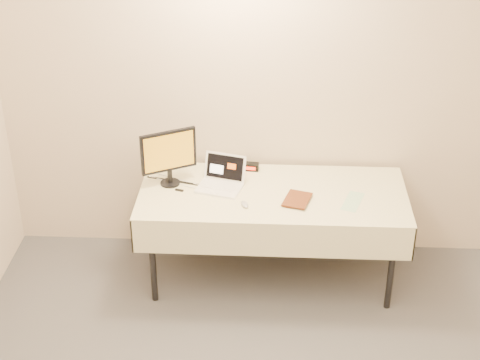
{
  "coord_description": "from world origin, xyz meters",
  "views": [
    {
      "loc": [
        -0.01,
        -2.35,
        3.33
      ],
      "look_at": [
        -0.23,
        1.99,
        0.86
      ],
      "focal_mm": 55.0,
      "sensor_mm": 36.0,
      "label": 1
    }
  ],
  "objects_px": {
    "table": "(273,200)",
    "book": "(286,185)",
    "monitor": "(169,154)",
    "laptop": "(222,179)"
  },
  "relations": [
    {
      "from": "table",
      "to": "book",
      "type": "xyz_separation_m",
      "value": [
        0.09,
        -0.09,
        0.17
      ]
    },
    {
      "from": "laptop",
      "to": "book",
      "type": "height_order",
      "value": "book"
    },
    {
      "from": "table",
      "to": "laptop",
      "type": "height_order",
      "value": "laptop"
    },
    {
      "from": "table",
      "to": "laptop",
      "type": "relative_size",
      "value": 5.16
    },
    {
      "from": "table",
      "to": "laptop",
      "type": "xyz_separation_m",
      "value": [
        -0.36,
        0.07,
        0.11
      ]
    },
    {
      "from": "table",
      "to": "book",
      "type": "distance_m",
      "value": 0.21
    },
    {
      "from": "laptop",
      "to": "monitor",
      "type": "xyz_separation_m",
      "value": [
        -0.37,
        0.01,
        0.19
      ]
    },
    {
      "from": "table",
      "to": "monitor",
      "type": "relative_size",
      "value": 4.53
    },
    {
      "from": "monitor",
      "to": "book",
      "type": "relative_size",
      "value": 1.85
    },
    {
      "from": "laptop",
      "to": "monitor",
      "type": "bearing_deg",
      "value": -166.25
    }
  ]
}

